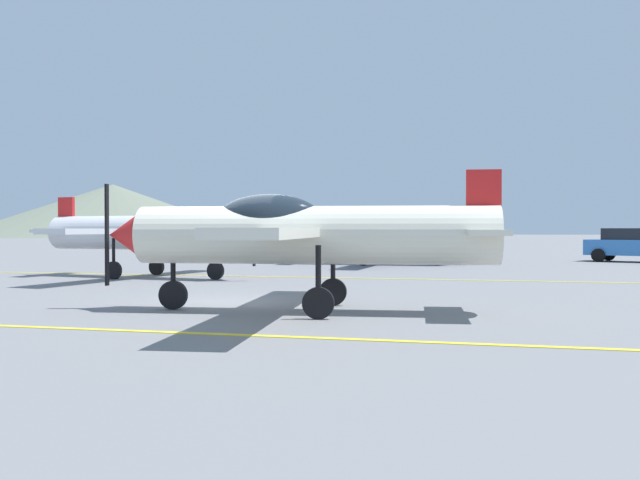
{
  "coord_description": "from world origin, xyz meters",
  "views": [
    {
      "loc": [
        5.37,
        -13.66,
        1.57
      ],
      "look_at": [
        -0.51,
        10.0,
        1.2
      ],
      "focal_mm": 39.62,
      "sensor_mm": 36.0,
      "label": 1
    }
  ],
  "objects_px": {
    "airplane_near": "(300,233)",
    "car_sedan": "(634,244)",
    "airplane_far": "(380,231)",
    "airplane_mid": "(148,231)"
  },
  "relations": [
    {
      "from": "airplane_near",
      "to": "car_sedan",
      "type": "height_order",
      "value": "airplane_near"
    },
    {
      "from": "airplane_mid",
      "to": "airplane_far",
      "type": "distance_m",
      "value": 11.73
    },
    {
      "from": "airplane_mid",
      "to": "car_sedan",
      "type": "bearing_deg",
      "value": 41.77
    },
    {
      "from": "airplane_far",
      "to": "car_sedan",
      "type": "relative_size",
      "value": 1.91
    },
    {
      "from": "airplane_near",
      "to": "car_sedan",
      "type": "xyz_separation_m",
      "value": [
        10.07,
        23.44,
        -0.66
      ]
    },
    {
      "from": "airplane_near",
      "to": "car_sedan",
      "type": "distance_m",
      "value": 25.52
    },
    {
      "from": "airplane_near",
      "to": "airplane_far",
      "type": "bearing_deg",
      "value": 94.32
    },
    {
      "from": "airplane_mid",
      "to": "car_sedan",
      "type": "distance_m",
      "value": 23.32
    },
    {
      "from": "airplane_near",
      "to": "airplane_mid",
      "type": "relative_size",
      "value": 1.0
    },
    {
      "from": "airplane_far",
      "to": "car_sedan",
      "type": "xyz_separation_m",
      "value": [
        11.43,
        5.43,
        -0.66
      ]
    }
  ]
}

